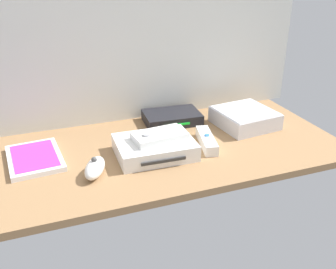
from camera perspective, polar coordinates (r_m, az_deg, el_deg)
name	(u,v)px	position (r cm, az deg, el deg)	size (l,w,h in cm)	color
ground_plane	(168,150)	(112.77, 0.00, -2.30)	(100.00, 48.00, 2.00)	#936D47
back_wall	(140,20)	(124.83, -4.10, 16.36)	(110.00, 1.20, 64.00)	silver
game_console	(155,147)	(107.42, -1.96, -1.88)	(21.56, 17.09, 4.40)	white
mini_computer	(245,118)	(127.69, 11.16, 2.42)	(18.72, 18.72, 5.30)	silver
game_case	(35,158)	(110.88, -18.90, -3.27)	(14.97, 19.95, 1.56)	white
network_router	(172,117)	(127.96, 0.58, 2.51)	(18.77, 13.26, 3.40)	black
remote_wand	(207,140)	(113.33, 5.66, -0.87)	(6.87, 15.23, 3.40)	white
remote_nunchuk	(95,168)	(99.51, -10.64, -4.81)	(8.37, 10.91, 5.10)	white
remote_classic_pad	(159,136)	(106.38, -1.26, -0.23)	(15.08, 9.31, 2.40)	white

